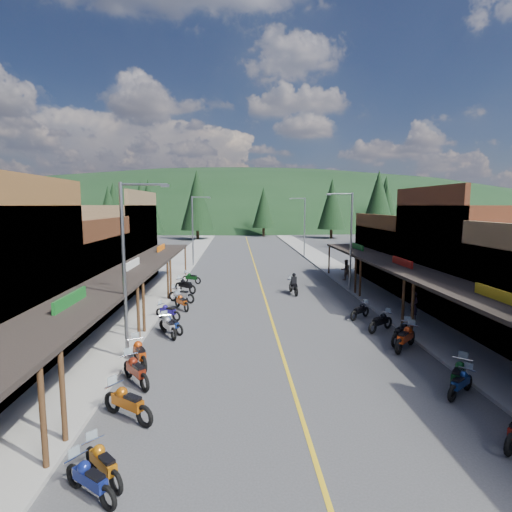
{
  "coord_description": "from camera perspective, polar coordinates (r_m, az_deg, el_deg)",
  "views": [
    {
      "loc": [
        -2.14,
        -23.61,
        7.02
      ],
      "look_at": [
        -0.59,
        7.75,
        3.0
      ],
      "focal_mm": 28.0,
      "sensor_mm": 36.0,
      "label": 1
    }
  ],
  "objects": [
    {
      "name": "bike_west_4",
      "position": [
        16.91,
        -16.8,
        -15.24
      ],
      "size": [
        1.91,
        2.21,
        1.26
      ],
      "primitive_type": null,
      "rotation": [
        0.0,
        0.0,
        0.64
      ],
      "color": "maroon",
      "rests_on": "ground"
    },
    {
      "name": "pine_1",
      "position": [
        96.13,
        -16.11,
        7.14
      ],
      "size": [
        5.88,
        5.88,
        12.5
      ],
      "color": "black",
      "rests_on": "ground"
    },
    {
      "name": "bike_east_8",
      "position": [
        25.8,
        14.64,
        -7.49
      ],
      "size": [
        1.86,
        1.71,
        1.09
      ],
      "primitive_type": null,
      "rotation": [
        0.0,
        0.0,
        -0.87
      ],
      "color": "black",
      "rests_on": "ground"
    },
    {
      "name": "shop_west_3",
      "position": [
        36.97,
        -21.19,
        1.37
      ],
      "size": [
        10.9,
        10.2,
        8.2
      ],
      "color": "brown",
      "rests_on": "ground"
    },
    {
      "name": "sidewalk_east",
      "position": [
        45.48,
        10.99,
        -1.62
      ],
      "size": [
        3.4,
        94.0,
        0.15
      ],
      "primitive_type": "cube",
      "color": "gray",
      "rests_on": "ground"
    },
    {
      "name": "pine_8",
      "position": [
        66.65,
        -20.29,
        5.95
      ],
      "size": [
        4.48,
        4.48,
        10.0
      ],
      "color": "black",
      "rests_on": "ground"
    },
    {
      "name": "bike_west_9",
      "position": [
        27.5,
        -10.58,
        -6.37
      ],
      "size": [
        1.65,
        2.09,
        1.16
      ],
      "primitive_type": null,
      "rotation": [
        0.0,
        0.0,
        0.55
      ],
      "color": "#9F3B0B",
      "rests_on": "ground"
    },
    {
      "name": "pedestrian_east_a",
      "position": [
        25.97,
        21.64,
        -6.6
      ],
      "size": [
        0.57,
        0.72,
        1.73
      ],
      "primitive_type": "imported",
      "rotation": [
        0.0,
        0.0,
        -1.3
      ],
      "color": "#271E2D",
      "rests_on": "sidewalk_east"
    },
    {
      "name": "rider_on_bike",
      "position": [
        31.76,
        5.38,
        -4.21
      ],
      "size": [
        1.03,
        2.37,
        1.75
      ],
      "rotation": [
        0.0,
        0.0,
        0.12
      ],
      "color": "black",
      "rests_on": "ground"
    },
    {
      "name": "shop_west_2",
      "position": [
        28.21,
        -27.13,
        -2.67
      ],
      "size": [
        10.9,
        9.0,
        6.2
      ],
      "color": "#3F2111",
      "rests_on": "ground"
    },
    {
      "name": "pine_2",
      "position": [
        82.0,
        -8.42,
        7.9
      ],
      "size": [
        6.72,
        6.72,
        14.0
      ],
      "color": "black",
      "rests_on": "ground"
    },
    {
      "name": "ground",
      "position": [
        24.73,
        2.28,
        -9.2
      ],
      "size": [
        220.0,
        220.0,
        0.0
      ],
      "primitive_type": "plane",
      "color": "#38383A",
      "rests_on": "ground"
    },
    {
      "name": "pine_10",
      "position": [
        75.3,
        -15.11,
        6.87
      ],
      "size": [
        5.38,
        5.38,
        11.6
      ],
      "color": "black",
      "rests_on": "ground"
    },
    {
      "name": "pedestrian_east_b",
      "position": [
        37.64,
        12.67,
        -1.94
      ],
      "size": [
        1.01,
        0.7,
        1.9
      ],
      "primitive_type": "imported",
      "rotation": [
        0.0,
        0.0,
        3.33
      ],
      "color": "brown",
      "rests_on": "sidewalk_east"
    },
    {
      "name": "bike_east_7",
      "position": [
        23.6,
        17.38,
        -8.84
      ],
      "size": [
        2.09,
        1.78,
        1.19
      ],
      "primitive_type": null,
      "rotation": [
        0.0,
        0.0,
        -0.94
      ],
      "color": "black",
      "rests_on": "ground"
    },
    {
      "name": "bike_west_2",
      "position": [
        12.06,
        -21.0,
        -25.72
      ],
      "size": [
        1.75,
        1.81,
        1.08
      ],
      "primitive_type": null,
      "rotation": [
        0.0,
        0.0,
        0.75
      ],
      "color": "#BC670D",
      "rests_on": "ground"
    },
    {
      "name": "streetlight_1",
      "position": [
        45.94,
        -8.87,
        4.01
      ],
      "size": [
        2.16,
        0.18,
        8.0
      ],
      "color": "gray",
      "rests_on": "ground"
    },
    {
      "name": "streetlight_0",
      "position": [
        18.44,
        -17.94,
        -1.04
      ],
      "size": [
        2.16,
        0.18,
        8.0
      ],
      "color": "gray",
      "rests_on": "ground"
    },
    {
      "name": "pine_6",
      "position": [
        99.97,
        26.11,
        6.25
      ],
      "size": [
        5.04,
        5.04,
        11.0
      ],
      "color": "black",
      "rests_on": "ground"
    },
    {
      "name": "bike_west_6",
      "position": [
        22.2,
        -12.36,
        -9.65
      ],
      "size": [
        1.63,
        2.23,
        1.23
      ],
      "primitive_type": null,
      "rotation": [
        0.0,
        0.0,
        0.49
      ],
      "color": "#A1A1A6",
      "rests_on": "ground"
    },
    {
      "name": "bike_west_3",
      "position": [
        14.5,
        -17.89,
        -19.15
      ],
      "size": [
        2.27,
        1.95,
        1.29
      ],
      "primitive_type": null,
      "rotation": [
        0.0,
        0.0,
        0.94
      ],
      "color": "#A34D0B",
      "rests_on": "ground"
    },
    {
      "name": "pine_3",
      "position": [
        89.83,
        1.09,
        6.95
      ],
      "size": [
        5.04,
        5.04,
        11.0
      ],
      "color": "black",
      "rests_on": "ground"
    },
    {
      "name": "ridge_hill",
      "position": [
        158.78,
        -2.07,
        4.76
      ],
      "size": [
        310.0,
        140.0,
        60.0
      ],
      "primitive_type": "ellipsoid",
      "color": "black",
      "rests_on": "ground"
    },
    {
      "name": "shop_east_2",
      "position": [
        30.11,
        29.12,
        -0.31
      ],
      "size": [
        10.9,
        9.0,
        8.2
      ],
      "color": "#562B19",
      "rests_on": "ground"
    },
    {
      "name": "bike_west_1",
      "position": [
        11.61,
        -22.64,
        -27.25
      ],
      "size": [
        1.88,
        1.63,
        1.08
      ],
      "primitive_type": null,
      "rotation": [
        0.0,
        0.0,
        0.93
      ],
      "color": "navy",
      "rests_on": "ground"
    },
    {
      "name": "bike_east_3",
      "position": [
        17.15,
        27.2,
        -15.73
      ],
      "size": [
        1.89,
        1.67,
        1.09
      ],
      "primitive_type": null,
      "rotation": [
        0.0,
        0.0,
        -0.91
      ],
      "color": "navy",
      "rests_on": "ground"
    },
    {
      "name": "pine_11",
      "position": [
        65.47,
        17.06,
        7.12
      ],
      "size": [
        5.82,
        5.82,
        12.4
      ],
      "color": "black",
      "rests_on": "ground"
    },
    {
      "name": "bike_east_4",
      "position": [
        17.64,
        26.94,
        -14.78
      ],
      "size": [
        1.98,
        2.13,
        1.25
      ],
      "primitive_type": null,
      "rotation": [
        0.0,
        0.0,
        -0.71
      ],
      "color": "#0A3614",
      "rests_on": "ground"
    },
    {
      "name": "bike_west_12",
      "position": [
        36.33,
        -9.21,
        -3.03
      ],
      "size": [
        2.05,
        1.6,
        1.14
      ],
      "primitive_type": null,
      "rotation": [
        0.0,
        0.0,
        1.03
      ],
      "color": "#0C3D13",
      "rests_on": "ground"
    },
    {
      "name": "shop_east_3",
      "position": [
        38.62,
        21.48,
        0.11
      ],
      "size": [
        10.9,
        10.2,
        6.2
      ],
      "color": "#4C2D16",
      "rests_on": "ground"
    },
    {
      "name": "pine_7",
      "position": [
        103.99,
        -19.68,
        6.99
      ],
      "size": [
        5.88,
        5.88,
        12.5
      ],
      "color": "black",
      "rests_on": "ground"
    },
    {
      "name": "bike_west_10",
      "position": [
        29.49,
        -10.62,
        -5.36
      ],
      "size": [
        2.26,
        1.71,
        1.25
      ],
      "primitive_type": null,
      "rotation": [
        0.0,
        0.0,
        1.05
      ],
      "color": "gray",
      "rests_on": "ground"
    },
    {
      "name": "bike_west_8",
      "position": [
        25.36,
        -12.47,
        -7.66
      ],
      "size": [
        1.96,
        1.63,
        1.11
      ],
      "primitive_type": null,
      "rotation": [
        0.0,
        0.0,
        0.97
      ],
      "color": "navy",
      "rests_on": "ground"
    },
    {
      "name": "pine_9",
      "position": [
        73.43,
        18.13,
        6.44
      ],
      "size": [
        4.93,
        4.93,
        10.8
      ],
      "color": "black",
      "rests_on": "ground"
    },
    {
      "name": "bike_west_7",
      "position": [
        22.74,
        -12.06,
        -9.41
      ],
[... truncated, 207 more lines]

